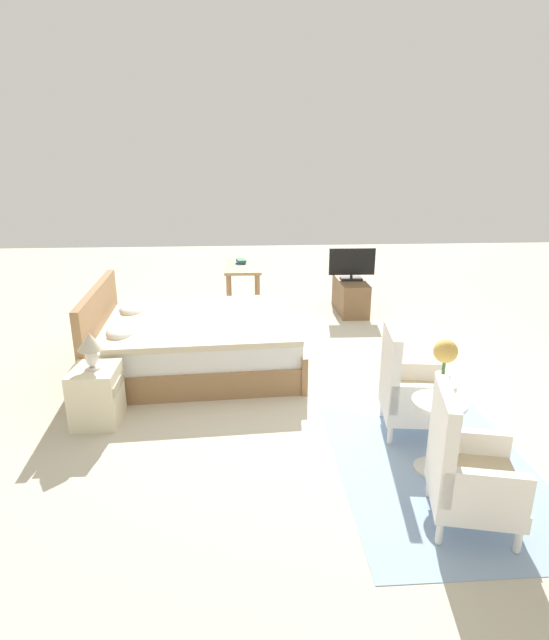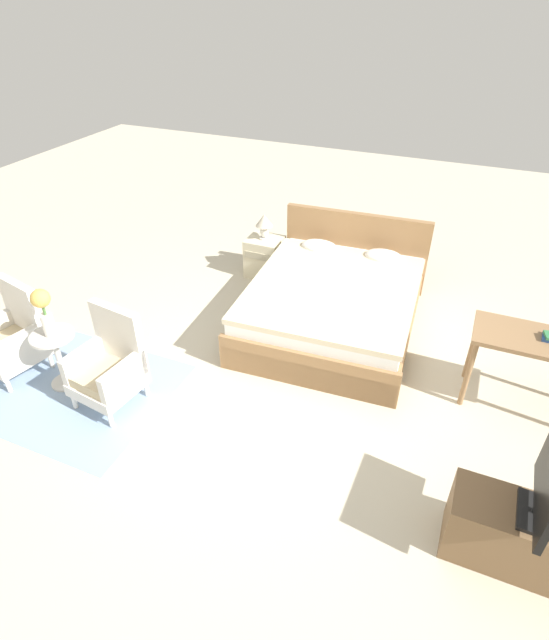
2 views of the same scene
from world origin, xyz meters
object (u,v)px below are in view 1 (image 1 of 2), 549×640
Objects in this scene: armchair_by_window_right at (409,391)px; nightstand at (97,395)px; tv_stand at (350,296)px; book_stack at (241,261)px; bed at (194,342)px; tv_flatscreen at (352,264)px; vanity_desk at (243,272)px; flower_vase at (444,364)px; table_lamp at (90,346)px; side_table at (437,427)px; armchair_by_window_left at (467,472)px.

nightstand is at bearing 83.13° from armchair_by_window_right.
armchair_by_window_right reaches higher than tv_stand.
armchair_by_window_right is at bearing -158.51° from book_stack.
bed is 2.48m from armchair_by_window_right.
book_stack is (0.11, 1.66, 0.04)m from tv_flatscreen.
tv_stand is 0.92× the size of vanity_desk.
flower_vase is at bearing -161.01° from book_stack.
tv_flatscreen reaches higher than table_lamp.
armchair_by_window_right is 2.77m from table_lamp.
armchair_by_window_right reaches higher than side_table.
nightstand is 1.58× the size of table_lamp.
flower_vase reaches higher than bed.
armchair_by_window_left is 1.56× the size of side_table.
armchair_by_window_right reaches higher than book_stack.
book_stack is at bearing 18.99° from side_table.
book_stack is at bearing 21.49° from armchair_by_window_right.
tv_stand is at bearing -89.12° from vanity_desk.
armchair_by_window_right is at bearing 0.05° from armchair_by_window_left.
table_lamp is at bearing 90.00° from nightstand.
armchair_by_window_left is at bearing 177.05° from tv_stand.
armchair_by_window_left is 1.15m from armchair_by_window_right.
tv_stand is (3.50, -0.24, -0.13)m from armchair_by_window_right.
nightstand is 0.54× the size of tv_stand.
bed is 2.95m from flower_vase.
flower_vase is 0.46× the size of vanity_desk.
vanity_desk is 0.20m from book_stack.
bed is 4.39× the size of nightstand.
table_lamp is 0.32× the size of vanity_desk.
vanity_desk is (4.06, 1.42, -0.24)m from flower_vase.
table_lamp is 1.47× the size of book_stack.
table_lamp is 3.53m from book_stack.
nightstand is 0.47m from table_lamp.
table_lamp is 3.42m from vanity_desk.
flower_vase is 1.45× the size of table_lamp.
tv_flatscreen is (4.66, -0.24, 0.36)m from armchair_by_window_left.
armchair_by_window_right is 3.75m from vanity_desk.
vanity_desk is at bearing 21.94° from armchair_by_window_right.
bed is 3.87× the size of side_table.
tv_flatscreen is (3.17, -2.97, 0.01)m from table_lamp.
book_stack is at bearing 86.23° from tv_flatscreen.
tv_flatscreen reaches higher than nightstand.
vanity_desk is (3.47, 1.40, 0.26)m from armchair_by_window_right.
armchair_by_window_left reaches higher than nightstand.
book_stack is (4.20, 1.45, 0.41)m from side_table.
nightstand is 4.37m from tv_flatscreen.
flower_vase is (0.00, 0.00, 0.51)m from side_table.
nightstand is at bearing 147.34° from bed.
tv_flatscreen reaches higher than bed.
armchair_by_window_left is at bearing -143.70° from bed.
tv_stand is (4.65, -0.24, -0.13)m from armchair_by_window_left.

